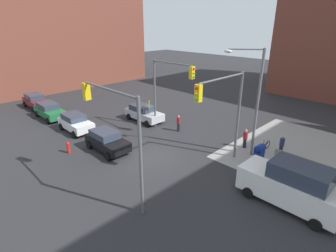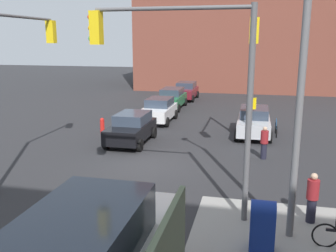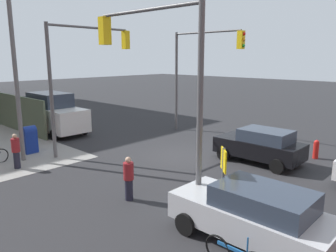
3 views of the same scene
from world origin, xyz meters
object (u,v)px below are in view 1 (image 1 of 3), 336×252
object	(u,v)px
fire_hydrant	(68,147)
sedan_silver	(144,113)
traffic_signal_ne_corner	(225,104)
street_lamp_corner	(253,96)
traffic_signal_se_corner	(116,124)
coupe_maroon	(36,101)
coupe_green	(49,110)
van_white_delivery	(292,185)
pedestrian_walking_north	(179,123)
pedestrian_crossing	(282,145)
pedestrian_waiting	(245,138)
traffic_signal_nw_corner	(168,83)
bicycle_leaning_on_fence	(265,146)
sedan_black	(107,141)
bicycle_at_crosswalk	(151,114)
coupe_white	(75,122)
mailbox_blue	(259,153)

from	to	relation	value
fire_hydrant	sedan_silver	world-z (taller)	sedan_silver
traffic_signal_ne_corner	street_lamp_corner	size ratio (longest dim) A/B	0.81
traffic_signal_se_corner	coupe_maroon	distance (m)	22.13
traffic_signal_ne_corner	coupe_green	xyz separation A→B (m)	(-18.69, -4.55, -3.76)
van_white_delivery	pedestrian_walking_north	size ratio (longest dim) A/B	3.45
fire_hydrant	traffic_signal_ne_corner	bearing A→B (deg)	35.57
pedestrian_crossing	traffic_signal_ne_corner	bearing A→B (deg)	-70.33
traffic_signal_ne_corner	sedan_silver	size ratio (longest dim) A/B	1.49
fire_hydrant	coupe_green	bearing A→B (deg)	166.27
traffic_signal_ne_corner	pedestrian_waiting	size ratio (longest dim) A/B	4.07
coupe_green	pedestrian_crossing	distance (m)	22.98
traffic_signal_ne_corner	coupe_maroon	size ratio (longest dim) A/B	1.54
traffic_signal_nw_corner	pedestrian_crossing	size ratio (longest dim) A/B	4.10
bicycle_leaning_on_fence	coupe_green	bearing A→B (deg)	-155.19
sedan_black	van_white_delivery	world-z (taller)	van_white_delivery
sedan_black	pedestrian_waiting	size ratio (longest dim) A/B	2.52
pedestrian_waiting	pedestrian_crossing	bearing A→B (deg)	-172.01
pedestrian_walking_north	sedan_black	bearing A→B (deg)	68.67
pedestrian_waiting	traffic_signal_se_corner	bearing A→B (deg)	70.27
sedan_silver	pedestrian_walking_north	bearing A→B (deg)	6.46
coupe_maroon	bicycle_at_crosswalk	size ratio (longest dim) A/B	2.41
street_lamp_corner	sedan_black	bearing A→B (deg)	-138.11
van_white_delivery	bicycle_at_crosswalk	size ratio (longest dim) A/B	3.09
coupe_white	traffic_signal_nw_corner	bearing A→B (deg)	44.93
fire_hydrant	bicycle_at_crosswalk	world-z (taller)	bicycle_at_crosswalk
traffic_signal_nw_corner	pedestrian_crossing	xyz separation A→B (m)	(9.47, 2.90, -3.78)
pedestrian_walking_north	sedan_silver	bearing A→B (deg)	-4.40
fire_hydrant	sedan_black	bearing A→B (deg)	54.87
bicycle_leaning_on_fence	coupe_white	bearing A→B (deg)	-148.48
fire_hydrant	sedan_black	size ratio (longest dim) A/B	0.23
bicycle_leaning_on_fence	pedestrian_walking_north	bearing A→B (deg)	-165.28
traffic_signal_nw_corner	mailbox_blue	distance (m)	9.67
coupe_green	pedestrian_crossing	size ratio (longest dim) A/B	2.84
traffic_signal_ne_corner	sedan_black	world-z (taller)	traffic_signal_ne_corner
traffic_signal_se_corner	bicycle_leaning_on_fence	world-z (taller)	traffic_signal_se_corner
street_lamp_corner	mailbox_blue	world-z (taller)	street_lamp_corner
coupe_green	mailbox_blue	bearing A→B (deg)	18.83
bicycle_at_crosswalk	pedestrian_walking_north	bearing A→B (deg)	-9.46
traffic_signal_ne_corner	sedan_black	xyz separation A→B (m)	(-7.79, -4.36, -3.76)
sedan_silver	coupe_white	xyz separation A→B (m)	(-2.34, -6.35, -0.00)
coupe_green	traffic_signal_se_corner	bearing A→B (deg)	-8.66
coupe_green	sedan_silver	size ratio (longest dim) A/B	1.03
coupe_green	van_white_delivery	world-z (taller)	van_white_delivery
street_lamp_corner	pedestrian_walking_north	distance (m)	7.94
coupe_white	pedestrian_crossing	xyz separation A→B (m)	(15.64, 9.06, -0.02)
street_lamp_corner	traffic_signal_nw_corner	bearing A→B (deg)	-171.89
sedan_silver	pedestrian_waiting	distance (m)	10.85
bicycle_at_crosswalk	traffic_signal_ne_corner	bearing A→B (deg)	-16.77
traffic_signal_se_corner	sedan_black	distance (m)	7.45
street_lamp_corner	sedan_black	world-z (taller)	street_lamp_corner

